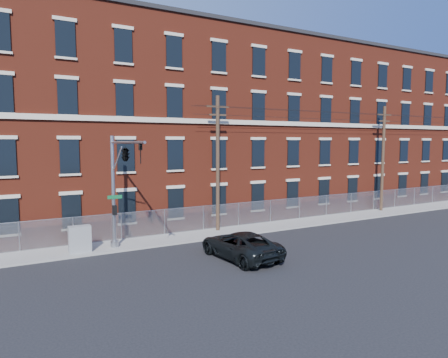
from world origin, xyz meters
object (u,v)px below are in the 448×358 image
object	(u,v)px
utility_pole_near	(218,161)
utility_cabinet	(80,239)
pickup_truck	(240,245)
traffic_signal_mast	(122,166)

from	to	relation	value
utility_pole_near	utility_cabinet	world-z (taller)	utility_pole_near
pickup_truck	utility_cabinet	bearing A→B (deg)	-39.15
utility_pole_near	utility_cabinet	distance (m)	11.11
traffic_signal_mast	utility_cabinet	distance (m)	5.39
utility_pole_near	pickup_truck	size ratio (longest dim) A/B	1.78
pickup_truck	traffic_signal_mast	bearing A→B (deg)	-34.20
utility_pole_near	traffic_signal_mast	bearing A→B (deg)	-156.86
traffic_signal_mast	utility_pole_near	bearing A→B (deg)	23.14
utility_pole_near	pickup_truck	bearing A→B (deg)	-107.51
utility_pole_near	pickup_truck	xyz separation A→B (m)	(-2.12, -6.70, -4.56)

